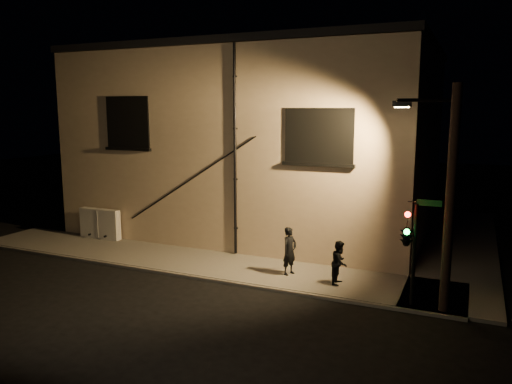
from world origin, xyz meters
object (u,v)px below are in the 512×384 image
at_px(pedestrian_a, 290,251).
at_px(streetlamp_pole, 447,193).
at_px(utility_cabinet, 100,224).
at_px(pedestrian_b, 340,262).
at_px(traffic_signal, 407,235).

relative_size(pedestrian_a, streetlamp_pole, 0.26).
relative_size(utility_cabinet, streetlamp_pole, 0.31).
distance_m(pedestrian_b, traffic_signal, 2.86).
bearing_deg(streetlamp_pole, utility_cabinet, 170.82).
xyz_separation_m(utility_cabinet, pedestrian_b, (11.53, -1.49, 0.06)).
xyz_separation_m(pedestrian_a, traffic_signal, (4.14, -1.26, 1.32)).
xyz_separation_m(pedestrian_b, streetlamp_pole, (3.26, -0.90, 2.72)).
xyz_separation_m(pedestrian_a, pedestrian_b, (1.88, -0.24, -0.11)).
xyz_separation_m(utility_cabinet, streetlamp_pole, (14.79, -2.39, 2.78)).
distance_m(utility_cabinet, pedestrian_a, 9.73).
relative_size(pedestrian_a, traffic_signal, 0.53).
bearing_deg(streetlamp_pole, pedestrian_b, 164.64).
xyz_separation_m(utility_cabinet, traffic_signal, (13.79, -2.51, 1.49)).
bearing_deg(pedestrian_b, utility_cabinet, 84.29).
distance_m(pedestrian_b, streetlamp_pole, 4.34).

